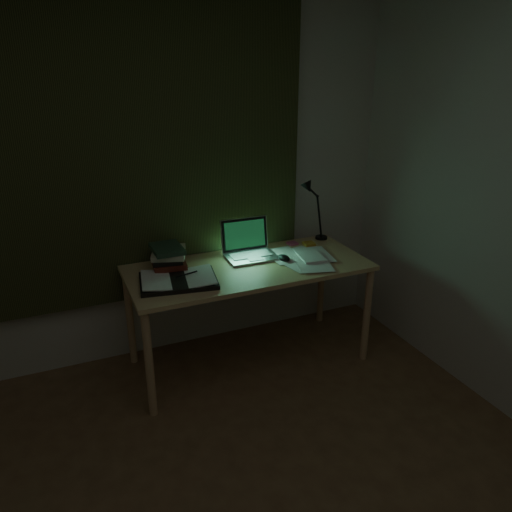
{
  "coord_description": "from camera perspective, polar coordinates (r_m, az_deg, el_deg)",
  "views": [
    {
      "loc": [
        -0.55,
        -1.16,
        1.94
      ],
      "look_at": [
        0.59,
        1.46,
        0.82
      ],
      "focal_mm": 35.0,
      "sensor_mm": 36.0,
      "label": 1
    }
  ],
  "objects": [
    {
      "name": "wall_back",
      "position": [
        3.28,
        -13.43,
        8.7
      ],
      "size": [
        3.5,
        0.0,
        2.5
      ],
      "primitive_type": "cube",
      "color": "beige",
      "rests_on": "ground"
    },
    {
      "name": "sticky_yellow",
      "position": [
        3.6,
        6.07,
        1.42
      ],
      "size": [
        0.08,
        0.08,
        0.02
      ],
      "primitive_type": "cube",
      "rotation": [
        0.0,
        0.0,
        -0.05
      ],
      "color": "gold",
      "rests_on": "desk"
    },
    {
      "name": "open_textbook",
      "position": [
        3.0,
        -8.88,
        -2.7
      ],
      "size": [
        0.5,
        0.39,
        0.04
      ],
      "primitive_type": null,
      "rotation": [
        0.0,
        0.0,
        -0.17
      ],
      "color": "white",
      "rests_on": "desk"
    },
    {
      "name": "book_stack",
      "position": [
        3.19,
        -10.02,
        -0.1
      ],
      "size": [
        0.24,
        0.27,
        0.16
      ],
      "primitive_type": null,
      "rotation": [
        0.0,
        0.0,
        -0.16
      ],
      "color": "white",
      "rests_on": "desk"
    },
    {
      "name": "curtain",
      "position": [
        3.2,
        -13.6,
        12.04
      ],
      "size": [
        2.2,
        0.06,
        2.0
      ],
      "primitive_type": "cube",
      "color": "#2A2F17",
      "rests_on": "wall_back"
    },
    {
      "name": "loose_papers",
      "position": [
        3.34,
        5.37,
        -0.15
      ],
      "size": [
        0.43,
        0.45,
        0.02
      ],
      "primitive_type": null,
      "rotation": [
        0.0,
        0.0,
        0.29
      ],
      "color": "white",
      "rests_on": "desk"
    },
    {
      "name": "sticky_pink",
      "position": [
        3.6,
        4.18,
        1.45
      ],
      "size": [
        0.07,
        0.07,
        0.01
      ],
      "primitive_type": "cube",
      "rotation": [
        0.0,
        0.0,
        0.1
      ],
      "color": "#E95A91",
      "rests_on": "desk"
    },
    {
      "name": "mouse",
      "position": [
        3.29,
        3.21,
        -0.22
      ],
      "size": [
        0.08,
        0.11,
        0.04
      ],
      "primitive_type": "ellipsoid",
      "rotation": [
        0.0,
        0.0,
        0.12
      ],
      "color": "black",
      "rests_on": "desk"
    },
    {
      "name": "desk_lamp",
      "position": [
        3.66,
        7.64,
        5.5
      ],
      "size": [
        0.34,
        0.28,
        0.48
      ],
      "primitive_type": null,
      "rotation": [
        0.0,
        0.0,
        0.11
      ],
      "color": "black",
      "rests_on": "desk"
    },
    {
      "name": "desk",
      "position": [
        3.36,
        -0.82,
        -6.71
      ],
      "size": [
        1.55,
        0.68,
        0.71
      ],
      "primitive_type": null,
      "color": "tan",
      "rests_on": "floor"
    },
    {
      "name": "laptop",
      "position": [
        3.3,
        -0.51,
        1.7
      ],
      "size": [
        0.34,
        0.39,
        0.24
      ],
      "primitive_type": null,
      "rotation": [
        0.0,
        0.0,
        -0.03
      ],
      "color": "#BDBCC2",
      "rests_on": "desk"
    }
  ]
}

